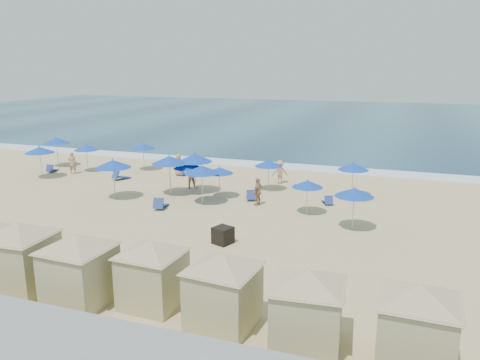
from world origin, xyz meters
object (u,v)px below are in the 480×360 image
Objects in this scene: umbrella_10 at (353,167)px; cabana_2 at (79,260)px; umbrella_12 at (169,160)px; cabana_5 at (307,299)px; umbrella_1 at (40,150)px; cabana_1 at (20,247)px; beachgoer_1 at (191,175)px; beachgoer_4 at (179,165)px; umbrella_8 at (219,170)px; umbrella_13 at (354,192)px; umbrella_9 at (268,163)px; umbrella_11 at (308,184)px; beachgoer_2 at (258,192)px; umbrella_0 at (56,141)px; umbrella_7 at (195,158)px; beachgoer_3 at (280,172)px; umbrella_5 at (188,165)px; cabana_3 at (152,265)px; cabana_6 at (418,315)px; umbrella_4 at (143,146)px; trash_bin at (223,235)px; umbrella_2 at (86,148)px; umbrella_3 at (113,164)px; umbrella_6 at (202,169)px; beachgoer_0 at (72,163)px; cabana_4 at (223,281)px.

cabana_2 is at bearing -113.06° from umbrella_10.
umbrella_12 is (-11.33, -3.63, 0.37)m from umbrella_10.
umbrella_1 is (-23.45, 15.00, 0.61)m from cabana_5.
beachgoer_1 is at bearing 91.98° from cabana_1.
beachgoer_4 is at bearing 99.33° from cabana_1.
umbrella_13 is at bearing -20.96° from umbrella_8.
umbrella_11 is (3.57, -4.36, -0.10)m from umbrella_9.
cabana_2 is at bearing 3.19° from beachgoer_2.
cabana_5 reaches higher than umbrella_0.
umbrella_7 is 1.25× the size of umbrella_9.
umbrella_5 is at bearing 19.18° from beachgoer_3.
beachgoer_3 is (-0.13, 5.69, 0.01)m from beachgoer_2.
umbrella_10 is (24.58, -1.28, -0.22)m from umbrella_0.
cabana_3 is at bearing 16.15° from cabana_2.
cabana_6 is 1.93× the size of umbrella_4.
umbrella_11 reaches higher than trash_bin.
umbrella_4 is 1.04× the size of umbrella_9.
umbrella_9 is at bearing -161.10° from beachgoer_2.
umbrella_2 is 1.32× the size of beachgoer_2.
cabana_6 is 21.52m from umbrella_3.
cabana_6 is at bearing -46.02° from umbrella_5.
cabana_6 is 1.66× the size of umbrella_3.
umbrella_6 is 3.67m from beachgoer_2.
umbrella_9 is (8.66, 5.32, -0.40)m from umbrella_3.
umbrella_13 is at bearing -10.43° from umbrella_6.
umbrella_0 is 17.21m from umbrella_6.
umbrella_3 is 9.03m from beachgoer_0.
cabana_3 reaches higher than umbrella_13.
cabana_1 is at bearing -49.88° from umbrella_1.
cabana_1 is at bearing 179.47° from cabana_5.
beachgoer_4 is at bearing 123.35° from umbrella_5.
umbrella_9 is (4.73, 2.64, -0.06)m from umbrella_5.
trash_bin is 7.03m from umbrella_6.
umbrella_6 is 1.47× the size of beachgoer_2.
cabana_5 reaches higher than trash_bin.
umbrella_7 reaches higher than trash_bin.
cabana_6 is at bearing 90.49° from beachgoer_3.
beachgoer_3 is (2.18, 19.42, -0.76)m from cabana_2.
umbrella_7 reaches higher than umbrella_10.
beachgoer_0 is (-16.58, 16.31, -0.65)m from cabana_3.
cabana_5 is (2.79, -0.27, -0.00)m from cabana_4.
umbrella_9 is at bearing 139.18° from beachgoer_4.
umbrella_0 is at bearing 164.97° from umbrella_8.
umbrella_5 reaches higher than trash_bin.
cabana_5 is (5.49, -7.03, 1.16)m from trash_bin.
cabana_1 is at bearing -97.93° from umbrella_6.
umbrella_12 is at bearing -139.10° from umbrella_7.
cabana_3 is 2.41× the size of beachgoer_0.
umbrella_5 is 1.31× the size of beachgoer_4.
beachgoer_4 is at bearing 126.03° from cabana_5.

